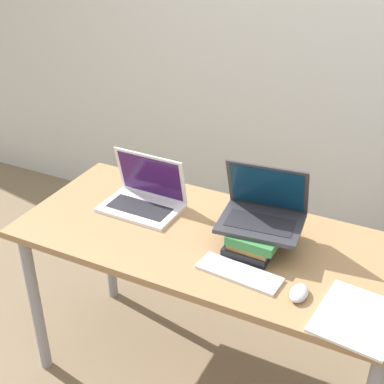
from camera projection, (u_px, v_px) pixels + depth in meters
name	position (u px, v px, depth m)	size (l,w,h in m)	color
wall_back	(314.00, 21.00, 2.76)	(8.00, 0.05, 2.70)	silver
desk	(210.00, 255.00, 2.11)	(1.52, 0.68, 0.77)	#9E754C
laptop_left	(144.00, 197.00, 2.24)	(0.33, 0.23, 0.23)	silver
book_stack	(258.00, 236.00, 1.99)	(0.20, 0.28, 0.09)	black
laptop_on_books	(263.00, 211.00, 1.97)	(0.33, 0.27, 0.23)	#333338
wireless_keyboard	(239.00, 273.00, 1.86)	(0.31, 0.13, 0.01)	silver
mouse	(299.00, 293.00, 1.76)	(0.06, 0.10, 0.03)	#B2B2B7
notepad	(357.00, 318.00, 1.67)	(0.27, 0.30, 0.01)	white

